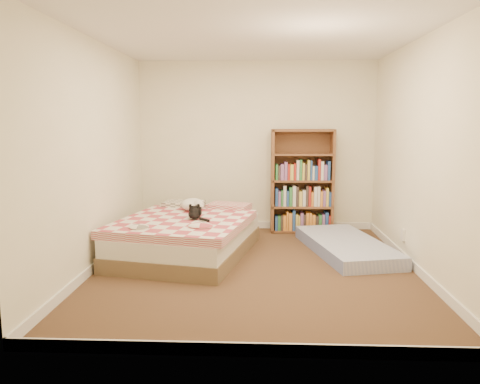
{
  "coord_description": "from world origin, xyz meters",
  "views": [
    {
      "loc": [
        0.06,
        -5.03,
        1.61
      ],
      "look_at": [
        -0.18,
        0.3,
        0.81
      ],
      "focal_mm": 35.0,
      "sensor_mm": 36.0,
      "label": 1
    }
  ],
  "objects_px": {
    "bed": "(188,235)",
    "black_cat": "(196,213)",
    "bookshelf": "(302,194)",
    "floor_mattress": "(346,246)",
    "white_dog": "(193,205)"
  },
  "relations": [
    {
      "from": "bed",
      "to": "black_cat",
      "type": "bearing_deg",
      "value": -21.6
    },
    {
      "from": "bookshelf",
      "to": "floor_mattress",
      "type": "bearing_deg",
      "value": -68.87
    },
    {
      "from": "bookshelf",
      "to": "white_dog",
      "type": "xyz_separation_m",
      "value": [
        -1.48,
        -0.92,
        -0.0
      ]
    },
    {
      "from": "floor_mattress",
      "to": "black_cat",
      "type": "distance_m",
      "value": 1.92
    },
    {
      "from": "bed",
      "to": "white_dog",
      "type": "distance_m",
      "value": 0.49
    },
    {
      "from": "white_dog",
      "to": "bookshelf",
      "type": "bearing_deg",
      "value": 34.87
    },
    {
      "from": "bed",
      "to": "white_dog",
      "type": "relative_size",
      "value": 6.31
    },
    {
      "from": "bookshelf",
      "to": "floor_mattress",
      "type": "height_order",
      "value": "bookshelf"
    },
    {
      "from": "bookshelf",
      "to": "black_cat",
      "type": "bearing_deg",
      "value": -136.54
    },
    {
      "from": "bed",
      "to": "white_dog",
      "type": "xyz_separation_m",
      "value": [
        0.02,
        0.37,
        0.31
      ]
    },
    {
      "from": "floor_mattress",
      "to": "white_dog",
      "type": "height_order",
      "value": "white_dog"
    },
    {
      "from": "bookshelf",
      "to": "bed",
      "type": "bearing_deg",
      "value": -140.27
    },
    {
      "from": "bed",
      "to": "black_cat",
      "type": "distance_m",
      "value": 0.32
    },
    {
      "from": "black_cat",
      "to": "white_dog",
      "type": "height_order",
      "value": "white_dog"
    },
    {
      "from": "bookshelf",
      "to": "black_cat",
      "type": "xyz_separation_m",
      "value": [
        -1.39,
        -1.36,
        -0.03
      ]
    }
  ]
}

